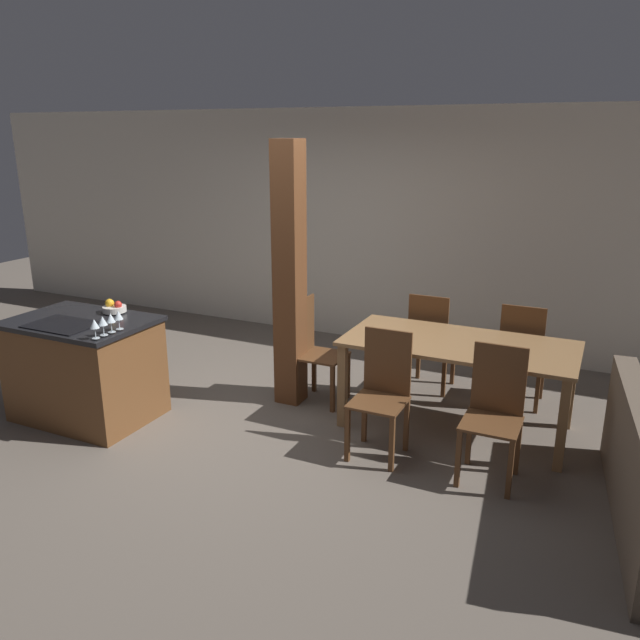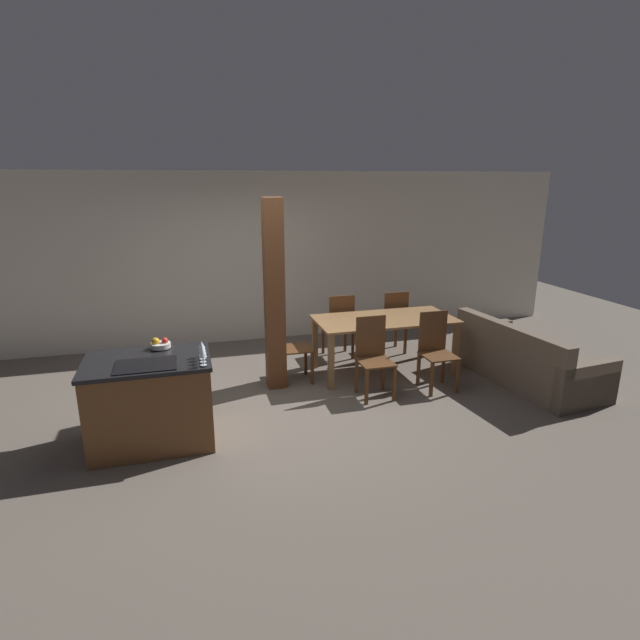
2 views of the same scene
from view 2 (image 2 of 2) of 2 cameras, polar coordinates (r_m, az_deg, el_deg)
ground_plane at (r=5.99m, az=-5.09°, el=-9.71°), size 16.00×16.00×0.00m
wall_back at (r=8.11m, az=-8.81°, el=6.94°), size 11.20×0.08×2.70m
kitchen_island at (r=5.30m, az=-18.75°, el=-8.74°), size 1.20×0.84×0.90m
fruit_bowl at (r=5.39m, az=-17.81°, el=-2.64°), size 0.20×0.20×0.11m
wine_glass_near at (r=4.76m, az=-13.24°, el=-3.77°), size 0.07×0.07×0.15m
wine_glass_middle at (r=4.84m, az=-13.30°, el=-3.44°), size 0.07×0.07×0.15m
wine_glass_far at (r=4.92m, az=-13.34°, el=-3.12°), size 0.07×0.07×0.15m
wine_glass_end at (r=5.00m, az=-13.39°, el=-2.80°), size 0.07×0.07×0.15m
dining_table at (r=6.81m, az=7.38°, el=-0.59°), size 1.88×0.91×0.77m
dining_chair_near_left at (r=6.11m, az=6.12°, el=-4.07°), size 0.40×0.40×0.98m
dining_chair_near_right at (r=6.46m, az=13.12°, el=-3.30°), size 0.40×0.40×0.98m
dining_chair_far_left at (r=7.32m, az=2.24°, el=-0.61°), size 0.40×0.40×0.98m
dining_chair_far_right at (r=7.61m, az=8.31°, el=-0.12°), size 0.40×0.40×0.98m
dining_chair_head_end at (r=6.48m, az=-3.50°, el=-2.85°), size 0.40×0.40×0.98m
couch at (r=7.07m, az=22.48°, el=-4.47°), size 1.09×2.01×0.80m
timber_post at (r=6.16m, az=-5.24°, el=2.71°), size 0.23×0.23×2.37m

